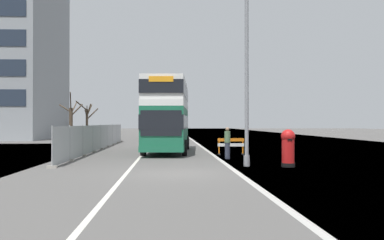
{
  "coord_description": "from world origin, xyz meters",
  "views": [
    {
      "loc": [
        -0.3,
        -17.26,
        2.03
      ],
      "look_at": [
        1.06,
        7.93,
        2.2
      ],
      "focal_mm": 40.21,
      "sensor_mm": 36.0,
      "label": 1
    }
  ],
  "objects_px": {
    "roadworks_barrier": "(231,145)",
    "red_pillar_postbox": "(288,146)",
    "lamppost_foreground": "(247,68)",
    "car_oncoming_near": "(174,132)",
    "double_decker_bus": "(168,115)",
    "car_receding_far": "(168,129)",
    "pedestrian_at_kerb": "(227,143)",
    "car_receding_mid": "(172,131)"
  },
  "relations": [
    {
      "from": "red_pillar_postbox",
      "to": "roadworks_barrier",
      "type": "relative_size",
      "value": 1.03
    },
    {
      "from": "double_decker_bus",
      "to": "roadworks_barrier",
      "type": "relative_size",
      "value": 6.54
    },
    {
      "from": "lamppost_foreground",
      "to": "car_receding_far",
      "type": "xyz_separation_m",
      "value": [
        -3.76,
        40.9,
        -3.5
      ]
    },
    {
      "from": "car_receding_mid",
      "to": "car_receding_far",
      "type": "xyz_separation_m",
      "value": [
        -0.54,
        7.35,
        0.03
      ]
    },
    {
      "from": "double_decker_bus",
      "to": "car_receding_far",
      "type": "relative_size",
      "value": 2.46
    },
    {
      "from": "red_pillar_postbox",
      "to": "car_receding_far",
      "type": "relative_size",
      "value": 0.39
    },
    {
      "from": "double_decker_bus",
      "to": "lamppost_foreground",
      "type": "bearing_deg",
      "value": -69.58
    },
    {
      "from": "roadworks_barrier",
      "to": "car_receding_mid",
      "type": "distance_m",
      "value": 26.54
    },
    {
      "from": "double_decker_bus",
      "to": "car_oncoming_near",
      "type": "xyz_separation_m",
      "value": [
        0.59,
        17.09,
        -1.57
      ]
    },
    {
      "from": "double_decker_bus",
      "to": "roadworks_barrier",
      "type": "xyz_separation_m",
      "value": [
        4.02,
        -2.72,
        -1.93
      ]
    },
    {
      "from": "car_receding_far",
      "to": "roadworks_barrier",
      "type": "bearing_deg",
      "value": -83.11
    },
    {
      "from": "car_receding_mid",
      "to": "car_receding_far",
      "type": "relative_size",
      "value": 0.9
    },
    {
      "from": "double_decker_bus",
      "to": "red_pillar_postbox",
      "type": "relative_size",
      "value": 6.36
    },
    {
      "from": "red_pillar_postbox",
      "to": "car_oncoming_near",
      "type": "bearing_deg",
      "value": 100.32
    },
    {
      "from": "red_pillar_postbox",
      "to": "car_receding_far",
      "type": "distance_m",
      "value": 41.6
    },
    {
      "from": "lamppost_foreground",
      "to": "red_pillar_postbox",
      "type": "relative_size",
      "value": 5.59
    },
    {
      "from": "lamppost_foreground",
      "to": "roadworks_barrier",
      "type": "bearing_deg",
      "value": 87.55
    },
    {
      "from": "lamppost_foreground",
      "to": "car_receding_far",
      "type": "relative_size",
      "value": 2.16
    },
    {
      "from": "car_receding_far",
      "to": "car_receding_mid",
      "type": "bearing_deg",
      "value": -85.8
    },
    {
      "from": "car_receding_far",
      "to": "car_oncoming_near",
      "type": "bearing_deg",
      "value": -87.36
    },
    {
      "from": "lamppost_foreground",
      "to": "car_oncoming_near",
      "type": "relative_size",
      "value": 2.53
    },
    {
      "from": "roadworks_barrier",
      "to": "car_receding_far",
      "type": "xyz_separation_m",
      "value": [
        -4.07,
        33.65,
        0.45
      ]
    },
    {
      "from": "red_pillar_postbox",
      "to": "roadworks_barrier",
      "type": "bearing_deg",
      "value": 101.63
    },
    {
      "from": "lamppost_foreground",
      "to": "red_pillar_postbox",
      "type": "bearing_deg",
      "value": -9.6
    },
    {
      "from": "lamppost_foreground",
      "to": "roadworks_barrier",
      "type": "height_order",
      "value": "lamppost_foreground"
    },
    {
      "from": "roadworks_barrier",
      "to": "car_oncoming_near",
      "type": "xyz_separation_m",
      "value": [
        -3.43,
        19.81,
        0.36
      ]
    },
    {
      "from": "lamppost_foreground",
      "to": "red_pillar_postbox",
      "type": "distance_m",
      "value": 4.11
    },
    {
      "from": "car_oncoming_near",
      "to": "car_receding_far",
      "type": "xyz_separation_m",
      "value": [
        -0.64,
        13.84,
        0.09
      ]
    },
    {
      "from": "pedestrian_at_kerb",
      "to": "red_pillar_postbox",
      "type": "bearing_deg",
      "value": -63.93
    },
    {
      "from": "roadworks_barrier",
      "to": "pedestrian_at_kerb",
      "type": "relative_size",
      "value": 0.94
    },
    {
      "from": "lamppost_foreground",
      "to": "red_pillar_postbox",
      "type": "xyz_separation_m",
      "value": [
        1.87,
        -0.32,
        -3.65
      ]
    },
    {
      "from": "roadworks_barrier",
      "to": "car_receding_mid",
      "type": "xyz_separation_m",
      "value": [
        -3.53,
        26.3,
        0.42
      ]
    },
    {
      "from": "red_pillar_postbox",
      "to": "pedestrian_at_kerb",
      "type": "bearing_deg",
      "value": 116.07
    },
    {
      "from": "roadworks_barrier",
      "to": "red_pillar_postbox",
      "type": "bearing_deg",
      "value": -78.37
    },
    {
      "from": "lamppost_foreground",
      "to": "car_receding_far",
      "type": "bearing_deg",
      "value": 95.25
    },
    {
      "from": "car_oncoming_near",
      "to": "pedestrian_at_kerb",
      "type": "xyz_separation_m",
      "value": [
        2.78,
        -22.87,
        -0.11
      ]
    },
    {
      "from": "car_receding_mid",
      "to": "pedestrian_at_kerb",
      "type": "distance_m",
      "value": 29.51
    },
    {
      "from": "car_oncoming_near",
      "to": "car_receding_mid",
      "type": "distance_m",
      "value": 6.49
    },
    {
      "from": "car_oncoming_near",
      "to": "double_decker_bus",
      "type": "bearing_deg",
      "value": -91.99
    },
    {
      "from": "car_oncoming_near",
      "to": "pedestrian_at_kerb",
      "type": "bearing_deg",
      "value": -83.06
    },
    {
      "from": "car_oncoming_near",
      "to": "roadworks_barrier",
      "type": "bearing_deg",
      "value": -80.18
    },
    {
      "from": "red_pillar_postbox",
      "to": "car_oncoming_near",
      "type": "relative_size",
      "value": 0.45
    }
  ]
}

